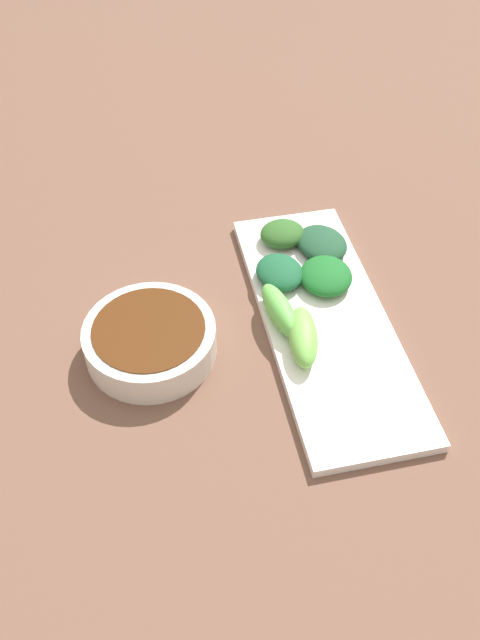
% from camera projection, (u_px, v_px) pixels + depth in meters
% --- Properties ---
extents(tabletop, '(2.10, 2.10, 0.02)m').
position_uv_depth(tabletop, '(258.00, 341.00, 0.76)').
color(tabletop, brown).
rests_on(tabletop, ground).
extents(sauce_bowl, '(0.14, 0.14, 0.04)m').
position_uv_depth(sauce_bowl, '(150.00, 339.00, 0.72)').
color(sauce_bowl, silver).
rests_on(sauce_bowl, tabletop).
extents(serving_plate, '(0.14, 0.37, 0.01)m').
position_uv_depth(serving_plate, '(325.00, 321.00, 0.76)').
color(serving_plate, white).
rests_on(serving_plate, tabletop).
extents(broccoli_stalk_0, '(0.05, 0.09, 0.03)m').
position_uv_depth(broccoli_stalk_0, '(303.00, 337.00, 0.72)').
color(broccoli_stalk_0, '#70B84B').
rests_on(broccoli_stalk_0, serving_plate).
extents(broccoli_stalk_1, '(0.04, 0.09, 0.03)m').
position_uv_depth(broccoli_stalk_1, '(280.00, 310.00, 0.74)').
color(broccoli_stalk_1, '#60B84C').
rests_on(broccoli_stalk_1, serving_plate).
extents(broccoli_leafy_2, '(0.06, 0.07, 0.02)m').
position_uv_depth(broccoli_leafy_2, '(280.00, 272.00, 0.79)').
color(broccoli_leafy_2, '#185230').
rests_on(broccoli_leafy_2, serving_plate).
extents(broccoli_leafy_3, '(0.08, 0.08, 0.02)m').
position_uv_depth(broccoli_leafy_3, '(326.00, 276.00, 0.79)').
color(broccoli_leafy_3, '#185E22').
rests_on(broccoli_leafy_3, serving_plate).
extents(broccoli_leafy_4, '(0.06, 0.06, 0.02)m').
position_uv_depth(broccoli_leafy_4, '(282.00, 234.00, 0.84)').
color(broccoli_leafy_4, '#2B5822').
rests_on(broccoli_leafy_4, serving_plate).
extents(broccoli_leafy_5, '(0.07, 0.08, 0.02)m').
position_uv_depth(broccoli_leafy_5, '(322.00, 243.00, 0.83)').
color(broccoli_leafy_5, '#1C452B').
rests_on(broccoli_leafy_5, serving_plate).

